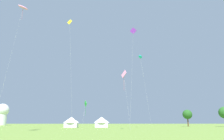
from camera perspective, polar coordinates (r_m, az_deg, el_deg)
kite_pink_diamond at (r=49.59m, az=3.24°, el=-1.40°), size 1.59×3.38×13.73m
kite_green_diamond at (r=53.90m, az=-7.17°, el=-9.21°), size 0.88×2.82×6.99m
kite_cyan_parafoil at (r=62.96m, az=7.67°, el=3.54°), size 3.02×3.56×20.78m
kite_yellow_diamond at (r=57.39m, az=-11.34°, el=11.58°), size 2.79×1.31×28.10m
kite_pink_parafoil at (r=54.15m, az=-22.93°, el=15.26°), size 3.60×3.11×27.60m
kite_purple_diamond at (r=52.89m, az=5.74°, el=9.70°), size 2.36×2.38×24.47m
festival_tent_right at (r=68.37m, az=-10.94°, el=-13.55°), size 4.89×4.89×3.18m
festival_tent_center at (r=67.51m, az=-2.84°, el=-13.77°), size 4.91×4.91×3.19m
observatory_dome at (r=123.39m, az=-27.58°, el=-10.31°), size 6.40×6.40×10.80m
tree_distant_right at (r=87.08m, az=19.70°, el=-11.26°), size 3.58×3.58×6.25m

